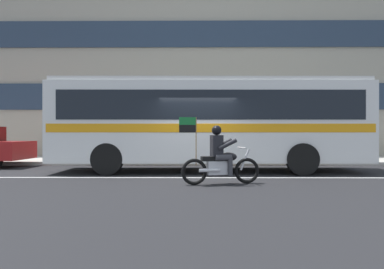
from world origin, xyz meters
The scene contains 7 objects.
ground_plane centered at (0.00, 0.00, 0.00)m, with size 60.00×60.00×0.00m, color black.
sidewalk_curb centered at (0.00, 5.10, 0.07)m, with size 28.00×3.80×0.15m, color #B7B2A8.
lane_center_stripe centered at (0.00, -0.60, 0.00)m, with size 26.60×0.14×0.01m, color silver.
office_building_facade centered at (0.00, 7.39, 4.76)m, with size 28.00×0.89×9.51m.
transit_bus centered at (0.40, 1.19, 1.88)m, with size 10.84×2.72×3.22m.
motorcycle_with_rider centered at (0.57, -1.92, 0.67)m, with size 2.16×0.76×1.78m.
fire_hydrant centered at (4.18, 4.23, 0.52)m, with size 0.22×0.30×0.75m.
Camera 1 is at (-0.09, -10.74, 1.34)m, focal length 31.11 mm.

